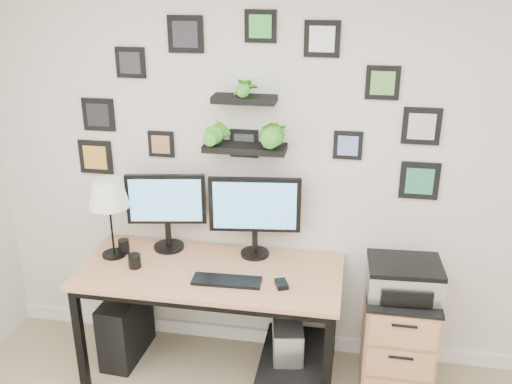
% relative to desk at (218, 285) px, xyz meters
% --- Properties ---
extents(room, '(4.00, 4.00, 4.00)m').
position_rel_desk_xyz_m(room, '(0.43, 0.32, -0.58)').
color(room, tan).
rests_on(room, ground).
extents(desk, '(1.60, 0.70, 0.75)m').
position_rel_desk_xyz_m(desk, '(0.00, 0.00, 0.00)').
color(desk, tan).
rests_on(desk, ground).
extents(monitor_left, '(0.50, 0.23, 0.51)m').
position_rel_desk_xyz_m(monitor_left, '(-0.37, 0.19, 0.42)').
color(monitor_left, black).
rests_on(monitor_left, desk).
extents(monitor_right, '(0.57, 0.20, 0.53)m').
position_rel_desk_xyz_m(monitor_right, '(0.20, 0.20, 0.44)').
color(monitor_right, black).
rests_on(monitor_right, desk).
extents(keyboard, '(0.41, 0.14, 0.02)m').
position_rel_desk_xyz_m(keyboard, '(0.10, -0.16, 0.13)').
color(keyboard, black).
rests_on(keyboard, desk).
extents(mouse, '(0.10, 0.11, 0.03)m').
position_rel_desk_xyz_m(mouse, '(0.42, -0.15, 0.14)').
color(mouse, black).
rests_on(mouse, desk).
extents(table_lamp, '(0.25, 0.25, 0.51)m').
position_rel_desk_xyz_m(table_lamp, '(-0.68, 0.04, 0.54)').
color(table_lamp, black).
rests_on(table_lamp, desk).
extents(mug, '(0.08, 0.08, 0.09)m').
position_rel_desk_xyz_m(mug, '(-0.50, -0.08, 0.17)').
color(mug, black).
rests_on(mug, desk).
extents(pen_cup, '(0.07, 0.07, 0.09)m').
position_rel_desk_xyz_m(pen_cup, '(-0.64, 0.09, 0.17)').
color(pen_cup, black).
rests_on(pen_cup, desk).
extents(pc_tower_black, '(0.23, 0.47, 0.46)m').
position_rel_desk_xyz_m(pc_tower_black, '(-0.65, 0.02, -0.40)').
color(pc_tower_black, black).
rests_on(pc_tower_black, ground).
extents(pc_tower_grey, '(0.25, 0.44, 0.41)m').
position_rel_desk_xyz_m(pc_tower_grey, '(0.44, 0.02, -0.42)').
color(pc_tower_grey, gray).
rests_on(pc_tower_grey, ground).
extents(file_cabinet, '(0.43, 0.53, 0.67)m').
position_rel_desk_xyz_m(file_cabinet, '(1.12, 0.06, -0.29)').
color(file_cabinet, tan).
rests_on(file_cabinet, ground).
extents(printer, '(0.44, 0.37, 0.19)m').
position_rel_desk_xyz_m(printer, '(1.12, 0.04, 0.14)').
color(printer, silver).
rests_on(printer, file_cabinet).
extents(wall_decor, '(2.29, 0.18, 1.08)m').
position_rel_desk_xyz_m(wall_decor, '(0.15, 0.27, 1.03)').
color(wall_decor, black).
rests_on(wall_decor, ground).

